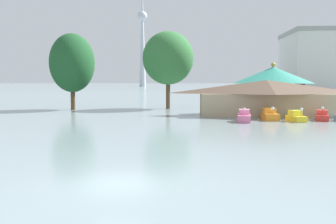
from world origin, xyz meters
name	(u,v)px	position (x,y,z in m)	size (l,w,h in m)	color
ground_plane	(118,184)	(0.00, 0.00, 0.00)	(2000.00, 2000.00, 0.00)	gray
pedal_boat_pink	(244,117)	(9.24, 24.75, 0.55)	(1.79, 3.15, 1.65)	pink
pedal_boat_orange	(270,115)	(12.51, 26.79, 0.57)	(1.62, 3.01, 1.62)	orange
pedal_boat_yellow	(296,117)	(15.09, 25.33, 0.50)	(1.97, 2.61, 1.59)	yellow
pedal_boat_red	(322,116)	(18.33, 26.44, 0.49)	(1.97, 2.65, 1.67)	red
boathouse	(266,97)	(13.21, 32.09, 2.45)	(18.43, 7.31, 4.65)	tan
green_roof_pavilion	(273,85)	(16.78, 44.12, 3.87)	(12.95, 12.95, 7.53)	#993328
shoreline_tree_tall_left	(72,63)	(-15.19, 40.26, 7.36)	(7.00, 7.00, 11.96)	brown
shoreline_tree_mid	(168,58)	(-0.29, 43.31, 8.25)	(8.30, 8.30, 12.58)	brown
background_building_block	(336,65)	(40.00, 77.19, 8.51)	(24.74, 17.65, 16.98)	silver
distant_broadcast_tower	(142,29)	(-38.89, 311.08, 52.40)	(8.82, 8.82, 124.62)	#B7BCC6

